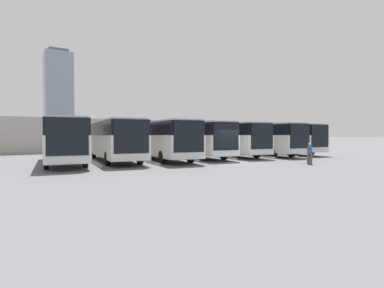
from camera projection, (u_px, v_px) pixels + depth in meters
The scene contains 17 objects.
ground_plane at pixel (234, 162), 23.21m from camera, with size 600.00×600.00×0.00m, color #5B5B60.
bus_0 at pixel (279, 138), 34.26m from camera, with size 3.74×11.86×3.26m.
curb_divider_0 at pixel (278, 154), 31.86m from camera, with size 0.24×5.34×0.15m, color #B2B2AD.
bus_1 at pixel (259, 138), 31.66m from camera, with size 3.74×11.86×3.26m.
curb_divider_1 at pixel (257, 156), 29.25m from camera, with size 0.24×5.34×0.15m, color #B2B2AD.
bus_2 at pixel (226, 138), 30.33m from camera, with size 3.74×11.86×3.26m.
curb_divider_2 at pixel (221, 157), 27.92m from camera, with size 0.24×5.34×0.15m, color #B2B2AD.
bus_3 at pixel (194, 138), 28.32m from camera, with size 3.74×11.86×3.26m.
curb_divider_3 at pixel (185, 159), 25.91m from camera, with size 0.24×5.34×0.15m, color #B2B2AD.
bus_4 at pixel (161, 139), 25.63m from camera, with size 3.74×11.86×3.26m.
curb_divider_4 at pixel (148, 161), 23.22m from camera, with size 0.24×5.34×0.15m, color #B2B2AD.
bus_5 at pixel (114, 139), 24.28m from camera, with size 3.74×11.86×3.26m.
curb_divider_5 at pixel (96, 163), 21.87m from camera, with size 0.24×5.34×0.15m, color #B2B2AD.
bus_6 at pixel (64, 139), 22.22m from camera, with size 3.74×11.86×3.26m.
pedestrian at pixel (310, 153), 21.59m from camera, with size 0.46×0.46×1.57m.
station_building at pixel (128, 135), 44.22m from camera, with size 41.95×12.80×4.16m.
office_tower at pixel (58, 95), 228.29m from camera, with size 19.48×19.48×66.81m.
Camera 1 is at (14.75, 18.14, 2.13)m, focal length 28.00 mm.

